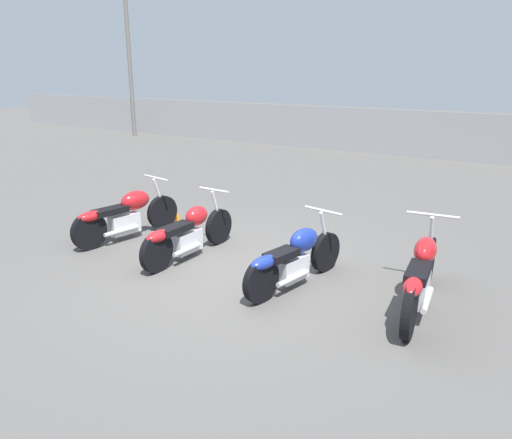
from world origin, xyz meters
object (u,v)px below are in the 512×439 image
at_px(motorcycle_slot_2, 294,258).
at_px(traffic_cone_near, 173,213).
at_px(light_pole_left, 125,1).
at_px(motorcycle_slot_0, 126,215).
at_px(motorcycle_slot_1, 187,233).
at_px(motorcycle_slot_3, 421,276).

bearing_deg(motorcycle_slot_2, traffic_cone_near, 168.75).
bearing_deg(light_pole_left, motorcycle_slot_2, -38.14).
relative_size(motorcycle_slot_0, motorcycle_slot_2, 1.07).
height_order(motorcycle_slot_2, traffic_cone_near, motorcycle_slot_2).
xyz_separation_m(motorcycle_slot_2, traffic_cone_near, (-3.25, 1.37, -0.21)).
bearing_deg(traffic_cone_near, motorcycle_slot_1, -42.95).
height_order(motorcycle_slot_0, motorcycle_slot_3, motorcycle_slot_3).
distance_m(light_pole_left, motorcycle_slot_2, 16.74).
height_order(motorcycle_slot_3, traffic_cone_near, motorcycle_slot_3).
relative_size(motorcycle_slot_2, motorcycle_slot_3, 0.86).
bearing_deg(light_pole_left, traffic_cone_near, -42.34).
bearing_deg(motorcycle_slot_0, motorcycle_slot_1, 4.64).
bearing_deg(motorcycle_slot_0, traffic_cone_near, 97.18).
xyz_separation_m(motorcycle_slot_1, traffic_cone_near, (-1.38, 1.29, -0.20)).
bearing_deg(motorcycle_slot_3, motorcycle_slot_0, 173.69).
bearing_deg(motorcycle_slot_2, motorcycle_slot_1, -170.97).
xyz_separation_m(light_pole_left, traffic_cone_near, (9.35, -8.52, -5.07)).
relative_size(motorcycle_slot_1, motorcycle_slot_2, 1.06).
bearing_deg(motorcycle_slot_2, light_pole_left, 153.49).
relative_size(motorcycle_slot_2, traffic_cone_near, 5.00).
bearing_deg(motorcycle_slot_3, light_pole_left, 139.74).
bearing_deg(traffic_cone_near, motorcycle_slot_3, -13.56).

